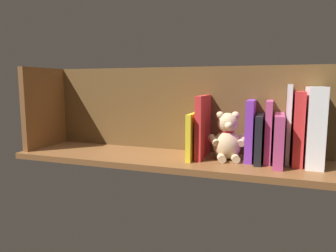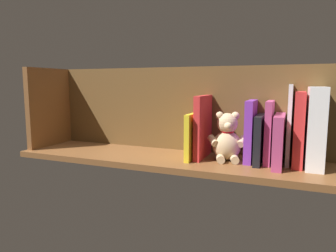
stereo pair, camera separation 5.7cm
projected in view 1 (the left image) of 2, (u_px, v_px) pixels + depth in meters
ground_plane at (168, 159)px, 115.13cm from camera, size 116.13×30.02×2.20cm
shelf_back_panel at (178, 109)px, 124.64cm from camera, size 116.13×1.50×33.50cm
shelf_side_divider at (44, 108)px, 131.02cm from camera, size 2.40×24.02×33.50cm
dictionary_thick_white at (314, 127)px, 100.25cm from camera, size 5.28×16.15×25.93cm
book_0 at (298, 128)px, 102.65cm from camera, size 3.16×14.90×24.37cm
book_1 at (288, 124)px, 104.55cm from camera, size 1.28×12.55×26.75cm
book_2 at (279, 139)px, 102.85cm from camera, size 3.10×19.65×16.86cm
book_3 at (269, 131)px, 106.10cm from camera, size 2.13×14.42×21.15cm
book_4 at (259, 138)px, 106.31cm from camera, size 2.28×16.72×16.41cm
book_5 at (250, 130)px, 108.11cm from camera, size 2.62×14.38×21.24cm
teddy_bear at (227, 139)px, 108.88cm from camera, size 13.44×12.82×17.23cm
book_6 at (203, 127)px, 112.27cm from camera, size 2.26×16.97×22.68cm
book_7 at (195, 135)px, 112.56cm from camera, size 1.82×19.19×16.46cm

